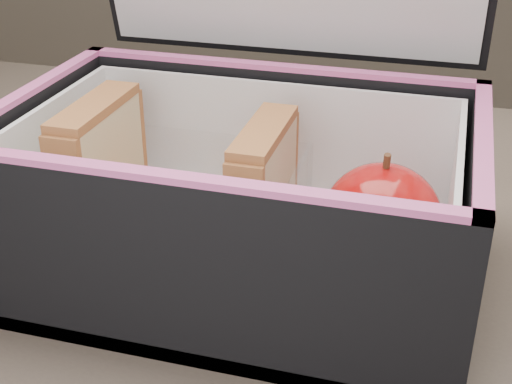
# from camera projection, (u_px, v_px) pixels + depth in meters

# --- Properties ---
(kitchen_table) EXTENTS (1.20, 0.80, 0.75)m
(kitchen_table) POSITION_uv_depth(u_px,v_px,m) (332.00, 363.00, 0.58)
(kitchen_table) COLOR brown
(kitchen_table) RESTS_ON ground
(lunch_bag) EXTENTS (0.33, 0.27, 0.33)m
(lunch_bag) POSITION_uv_depth(u_px,v_px,m) (241.00, 184.00, 0.51)
(lunch_bag) COLOR black
(lunch_bag) RESTS_ON kitchen_table
(plastic_tub) EXTENTS (0.17, 0.12, 0.07)m
(plastic_tub) POSITION_uv_depth(u_px,v_px,m) (181.00, 206.00, 0.53)
(plastic_tub) COLOR white
(plastic_tub) RESTS_ON lunch_bag
(sandwich_left) EXTENTS (0.03, 0.10, 0.11)m
(sandwich_left) POSITION_uv_depth(u_px,v_px,m) (101.00, 171.00, 0.53)
(sandwich_left) COLOR tan
(sandwich_left) RESTS_ON plastic_tub
(sandwich_right) EXTENTS (0.03, 0.09, 0.10)m
(sandwich_right) POSITION_uv_depth(u_px,v_px,m) (264.00, 195.00, 0.50)
(sandwich_right) COLOR tan
(sandwich_right) RESTS_ON plastic_tub
(carrot_sticks) EXTENTS (0.05, 0.13, 0.03)m
(carrot_sticks) POSITION_uv_depth(u_px,v_px,m) (171.00, 236.00, 0.52)
(carrot_sticks) COLOR orange
(carrot_sticks) RESTS_ON plastic_tub
(paper_napkin) EXTENTS (0.08, 0.08, 0.01)m
(paper_napkin) POSITION_uv_depth(u_px,v_px,m) (373.00, 263.00, 0.52)
(paper_napkin) COLOR white
(paper_napkin) RESTS_ON lunch_bag
(red_apple) EXTENTS (0.10, 0.10, 0.09)m
(red_apple) POSITION_uv_depth(u_px,v_px,m) (382.00, 217.00, 0.49)
(red_apple) COLOR #970002
(red_apple) RESTS_ON paper_napkin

